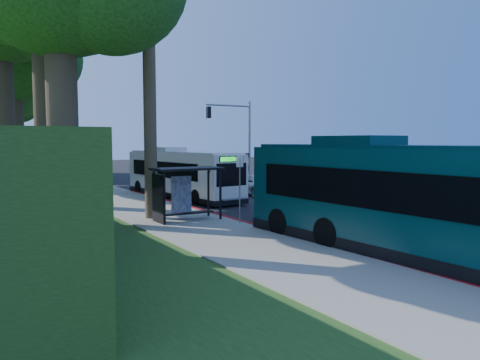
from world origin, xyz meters
TOP-DOWN VIEW (x-y plane):
  - ground at (0.00, 0.00)m, footprint 140.00×140.00m
  - sidewalk at (-7.30, 0.00)m, footprint 4.50×70.00m
  - red_curb at (-5.00, -4.00)m, footprint 0.25×30.00m
  - grass_verge at (-13.00, 5.00)m, footprint 8.00×70.00m
  - bus_shelter at (-7.26, -2.86)m, footprint 3.20×1.51m
  - stop_sign_pole at (-5.40, -5.00)m, footprint 0.35×0.06m
  - traffic_signal_pole at (3.78, 10.00)m, footprint 4.10×0.30m
  - tree_2 at (-11.89, 15.98)m, footprint 8.82×8.40m
  - tree_4 at (-11.40, 31.98)m, footprint 8.40×8.00m
  - tree_5 at (-10.41, 39.99)m, footprint 7.35×7.00m
  - white_bus at (-3.27, 5.90)m, footprint 3.47×11.44m
  - teal_bus at (-3.74, -12.56)m, footprint 3.39×13.39m
  - pickup at (2.15, 4.58)m, footprint 2.98×5.26m

SIDE VIEW (x-z plane):
  - ground at x=0.00m, z-range 0.00..0.00m
  - grass_verge at x=-13.00m, z-range 0.00..0.06m
  - sidewalk at x=-7.30m, z-range 0.00..0.12m
  - red_curb at x=-5.00m, z-range 0.00..0.13m
  - pickup at x=2.15m, z-range 0.00..1.39m
  - white_bus at x=-3.27m, z-range -0.04..3.32m
  - bus_shelter at x=-7.26m, z-range 0.53..3.08m
  - teal_bus at x=-3.74m, z-range -0.05..3.91m
  - stop_sign_pole at x=-5.40m, z-range 0.50..3.67m
  - traffic_signal_pole at x=3.78m, z-range 0.92..7.92m
  - tree_5 at x=-10.41m, z-range 2.53..15.39m
  - tree_4 at x=-11.40m, z-range 2.66..16.80m
  - tree_2 at x=-11.89m, z-range 2.92..18.04m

